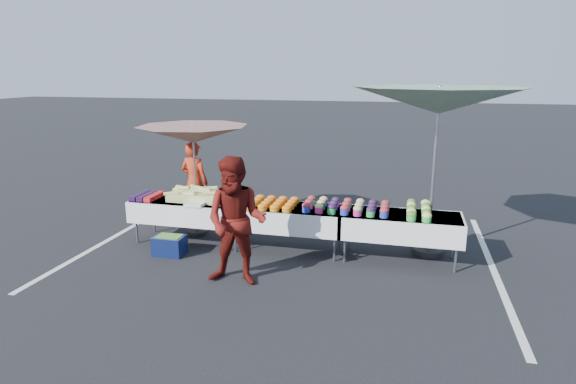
% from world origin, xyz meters
% --- Properties ---
extents(ground, '(80.00, 80.00, 0.00)m').
position_xyz_m(ground, '(0.00, 0.00, 0.00)').
color(ground, black).
extents(stripe_left, '(0.10, 5.00, 0.00)m').
position_xyz_m(stripe_left, '(-3.20, 0.00, 0.00)').
color(stripe_left, silver).
rests_on(stripe_left, ground).
extents(stripe_right, '(0.10, 5.00, 0.00)m').
position_xyz_m(stripe_right, '(3.20, 0.00, 0.00)').
color(stripe_right, silver).
rests_on(stripe_right, ground).
extents(table_left, '(1.86, 0.81, 0.75)m').
position_xyz_m(table_left, '(-1.80, 0.00, 0.58)').
color(table_left, white).
rests_on(table_left, ground).
extents(table_center, '(1.86, 0.81, 0.75)m').
position_xyz_m(table_center, '(0.00, 0.00, 0.58)').
color(table_center, white).
rests_on(table_center, ground).
extents(table_right, '(1.86, 0.81, 0.75)m').
position_xyz_m(table_right, '(1.80, 0.00, 0.58)').
color(table_right, white).
rests_on(table_right, ground).
extents(berry_punnets, '(0.40, 0.54, 0.08)m').
position_xyz_m(berry_punnets, '(-2.51, -0.06, 0.79)').
color(berry_punnets, black).
rests_on(berry_punnets, table_left).
extents(corn_pile, '(1.16, 0.57, 0.26)m').
position_xyz_m(corn_pile, '(-1.55, 0.05, 0.84)').
color(corn_pile, '#BBC666').
rests_on(corn_pile, table_left).
extents(plastic_bags, '(0.30, 0.25, 0.05)m').
position_xyz_m(plastic_bags, '(-1.50, -0.30, 0.78)').
color(plastic_bags, white).
rests_on(plastic_bags, table_left).
extents(carrot_bowls, '(0.75, 0.69, 0.11)m').
position_xyz_m(carrot_bowls, '(-0.25, -0.01, 0.80)').
color(carrot_bowls, orange).
rests_on(carrot_bowls, table_center).
extents(potato_cups, '(1.34, 0.58, 0.16)m').
position_xyz_m(potato_cups, '(0.95, 0.00, 0.83)').
color(potato_cups, '#2434A8').
rests_on(potato_cups, table_right).
extents(bean_baskets, '(0.36, 0.86, 0.15)m').
position_xyz_m(bean_baskets, '(2.06, 0.08, 0.82)').
color(bean_baskets, green).
rests_on(bean_baskets, table_right).
extents(vendor, '(0.64, 0.48, 1.59)m').
position_xyz_m(vendor, '(-2.16, 1.11, 0.80)').
color(vendor, '#B52F14').
rests_on(vendor, ground).
extents(customer, '(0.90, 0.71, 1.80)m').
position_xyz_m(customer, '(-0.38, -1.39, 0.90)').
color(customer, '#5B120D').
rests_on(customer, ground).
extents(umbrella_left, '(2.32, 2.32, 2.00)m').
position_xyz_m(umbrella_left, '(-1.81, 0.40, 1.81)').
color(umbrella_left, black).
rests_on(umbrella_left, ground).
extents(umbrella_right, '(2.77, 2.77, 2.70)m').
position_xyz_m(umbrella_right, '(2.26, 0.40, 2.45)').
color(umbrella_right, black).
rests_on(umbrella_right, ground).
extents(storage_bin, '(0.49, 0.36, 0.32)m').
position_xyz_m(storage_bin, '(-1.82, -0.65, 0.16)').
color(storage_bin, '#0D1741').
rests_on(storage_bin, ground).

